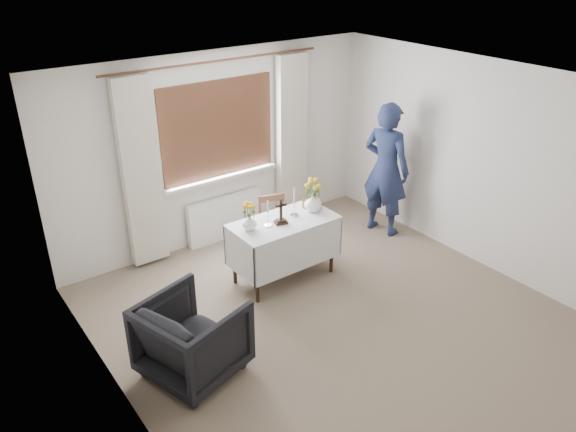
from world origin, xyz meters
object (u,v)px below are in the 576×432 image
object	(u,v)px
wooden_cross	(281,211)
flower_vase_right	(313,203)
armchair	(193,338)
flower_vase_left	(249,222)
wooden_chair	(276,228)
altar_table	(284,250)
person	(386,169)

from	to	relation	value
wooden_cross	flower_vase_right	bearing A→B (deg)	19.69
armchair	flower_vase_left	distance (m)	1.57
wooden_chair	flower_vase_left	xyz separation A→B (m)	(-0.65, -0.43, 0.45)
altar_table	armchair	size ratio (longest dim) A/B	1.46
armchair	altar_table	bearing A→B (deg)	-79.53
flower_vase_right	wooden_chair	bearing A→B (deg)	114.34
wooden_chair	altar_table	bearing A→B (deg)	-97.68
altar_table	flower_vase_left	world-z (taller)	flower_vase_left
armchair	wooden_cross	world-z (taller)	wooden_cross
wooden_chair	flower_vase_right	bearing A→B (deg)	-48.75
armchair	person	xyz separation A→B (m)	(3.45, 1.02, 0.53)
armchair	flower_vase_left	world-z (taller)	flower_vase_left
person	wooden_cross	size ratio (longest dim) A/B	5.98
armchair	flower_vase_right	distance (m)	2.29
wooden_cross	wooden_chair	bearing A→B (deg)	75.69
wooden_cross	altar_table	bearing A→B (deg)	42.52
wooden_chair	flower_vase_left	distance (m)	0.90
wooden_chair	armchair	distance (m)	2.28
person	altar_table	bearing A→B (deg)	81.38
person	flower_vase_right	distance (m)	1.39
flower_vase_right	wooden_cross	bearing A→B (deg)	-174.77
wooden_chair	flower_vase_left	bearing A→B (deg)	-129.85
altar_table	flower_vase_right	distance (m)	0.65
flower_vase_left	flower_vase_right	distance (m)	0.87
altar_table	person	world-z (taller)	person
armchair	wooden_cross	xyz separation A→B (m)	(1.57, 0.80, 0.53)
wooden_chair	wooden_cross	world-z (taller)	wooden_cross
armchair	person	size ratio (longest dim) A/B	0.46
flower_vase_right	armchair	bearing A→B (deg)	-157.79
flower_vase_left	altar_table	bearing A→B (deg)	-7.25
flower_vase_right	altar_table	bearing A→B (deg)	-178.40
altar_table	armchair	xyz separation A→B (m)	(-1.64, -0.83, 0.00)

